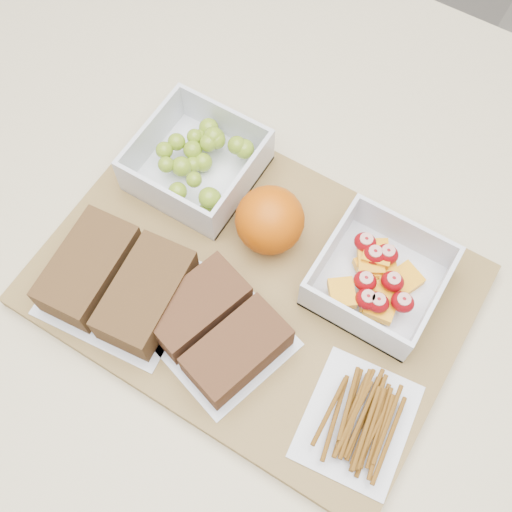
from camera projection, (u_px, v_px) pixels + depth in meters
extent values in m
plane|color=gray|center=(259.00, 426.00, 1.49)|extent=(4.00, 4.00, 0.00)
cube|color=beige|center=(260.00, 378.00, 1.09)|extent=(1.20, 0.90, 0.90)
cube|color=olive|center=(253.00, 285.00, 0.66)|extent=(0.42, 0.30, 0.02)
cube|color=silver|center=(198.00, 172.00, 0.71)|extent=(0.12, 0.12, 0.00)
cube|color=silver|center=(226.00, 122.00, 0.71)|extent=(0.12, 0.00, 0.05)
cube|color=silver|center=(165.00, 201.00, 0.66)|extent=(0.12, 0.00, 0.05)
cube|color=silver|center=(243.00, 185.00, 0.67)|extent=(0.00, 0.11, 0.05)
cube|color=silver|center=(151.00, 137.00, 0.70)|extent=(0.00, 0.11, 0.05)
sphere|color=olive|center=(182.00, 167.00, 0.69)|extent=(0.02, 0.02, 0.02)
sphere|color=olive|center=(164.00, 150.00, 0.69)|extent=(0.02, 0.02, 0.02)
sphere|color=olive|center=(208.00, 143.00, 0.69)|extent=(0.02, 0.02, 0.02)
sphere|color=olive|center=(203.00, 162.00, 0.69)|extent=(0.02, 0.02, 0.02)
sphere|color=olive|center=(177.00, 142.00, 0.69)|extent=(0.02, 0.02, 0.02)
sphere|color=olive|center=(193.00, 164.00, 0.69)|extent=(0.02, 0.02, 0.02)
sphere|color=olive|center=(195.00, 137.00, 0.69)|extent=(0.02, 0.02, 0.02)
sphere|color=olive|center=(209.00, 198.00, 0.66)|extent=(0.02, 0.02, 0.02)
sphere|color=olive|center=(244.00, 149.00, 0.69)|extent=(0.02, 0.02, 0.02)
sphere|color=olive|center=(213.00, 137.00, 0.69)|extent=(0.02, 0.02, 0.02)
sphere|color=olive|center=(166.00, 165.00, 0.68)|extent=(0.02, 0.02, 0.02)
sphere|color=olive|center=(237.00, 145.00, 0.69)|extent=(0.02, 0.02, 0.02)
sphere|color=olive|center=(178.00, 192.00, 0.67)|extent=(0.02, 0.02, 0.02)
sphere|color=olive|center=(216.00, 137.00, 0.70)|extent=(0.02, 0.02, 0.02)
sphere|color=olive|center=(193.00, 150.00, 0.69)|extent=(0.02, 0.02, 0.02)
sphere|color=olive|center=(216.00, 140.00, 0.69)|extent=(0.02, 0.02, 0.02)
sphere|color=olive|center=(211.00, 198.00, 0.66)|extent=(0.02, 0.02, 0.02)
sphere|color=olive|center=(206.00, 210.00, 0.67)|extent=(0.02, 0.02, 0.02)
sphere|color=olive|center=(198.00, 137.00, 0.70)|extent=(0.02, 0.02, 0.02)
sphere|color=olive|center=(182.00, 164.00, 0.69)|extent=(0.02, 0.02, 0.02)
sphere|color=olive|center=(209.00, 128.00, 0.71)|extent=(0.02, 0.02, 0.02)
sphere|color=olive|center=(194.00, 180.00, 0.67)|extent=(0.02, 0.02, 0.02)
sphere|color=olive|center=(181.00, 167.00, 0.69)|extent=(0.02, 0.02, 0.02)
cube|color=silver|center=(376.00, 285.00, 0.65)|extent=(0.12, 0.12, 0.00)
cube|color=silver|center=(405.00, 233.00, 0.65)|extent=(0.12, 0.00, 0.05)
cube|color=silver|center=(353.00, 323.00, 0.61)|extent=(0.12, 0.00, 0.05)
cube|color=silver|center=(432.00, 304.00, 0.62)|extent=(0.00, 0.11, 0.05)
cube|color=silver|center=(329.00, 250.00, 0.64)|extent=(0.00, 0.11, 0.05)
cube|color=orange|center=(373.00, 296.00, 0.63)|extent=(0.03, 0.04, 0.01)
cube|color=orange|center=(378.00, 259.00, 0.65)|extent=(0.04, 0.05, 0.01)
cube|color=orange|center=(388.00, 281.00, 0.64)|extent=(0.04, 0.04, 0.01)
cube|color=orange|center=(403.00, 281.00, 0.64)|extent=(0.04, 0.04, 0.01)
cube|color=orange|center=(371.00, 261.00, 0.64)|extent=(0.04, 0.04, 0.01)
cube|color=orange|center=(377.00, 255.00, 0.64)|extent=(0.03, 0.03, 0.01)
cube|color=orange|center=(342.00, 293.00, 0.63)|extent=(0.04, 0.04, 0.01)
cube|color=orange|center=(381.00, 306.00, 0.63)|extent=(0.03, 0.03, 0.01)
cube|color=orange|center=(370.00, 269.00, 0.65)|extent=(0.04, 0.04, 0.01)
ellipsoid|color=maroon|center=(392.00, 282.00, 0.62)|extent=(0.02, 0.02, 0.02)
ellipsoid|color=maroon|center=(377.00, 302.00, 0.61)|extent=(0.02, 0.02, 0.02)
ellipsoid|color=maroon|center=(365.00, 242.00, 0.64)|extent=(0.02, 0.02, 0.02)
ellipsoid|color=maroon|center=(402.00, 302.00, 0.61)|extent=(0.02, 0.02, 0.02)
ellipsoid|color=maroon|center=(374.00, 255.00, 0.64)|extent=(0.02, 0.02, 0.02)
ellipsoid|color=maroon|center=(367.00, 299.00, 0.62)|extent=(0.02, 0.02, 0.02)
ellipsoid|color=maroon|center=(365.00, 281.00, 0.62)|extent=(0.02, 0.02, 0.02)
ellipsoid|color=maroon|center=(387.00, 254.00, 0.64)|extent=(0.02, 0.02, 0.02)
sphere|color=#C95104|center=(270.00, 220.00, 0.64)|extent=(0.07, 0.07, 0.07)
cube|color=silver|center=(122.00, 290.00, 0.65)|extent=(0.15, 0.14, 0.00)
cube|color=#55391D|center=(89.00, 268.00, 0.64)|extent=(0.07, 0.11, 0.04)
cube|color=#55391D|center=(146.00, 295.00, 0.62)|extent=(0.07, 0.11, 0.04)
cube|color=silver|center=(218.00, 335.00, 0.63)|extent=(0.15, 0.14, 0.00)
cube|color=#55331D|center=(197.00, 307.00, 0.62)|extent=(0.08, 0.11, 0.04)
cube|color=#55331D|center=(237.00, 351.00, 0.60)|extent=(0.08, 0.11, 0.04)
cube|color=silver|center=(357.00, 421.00, 0.59)|extent=(0.11, 0.12, 0.00)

